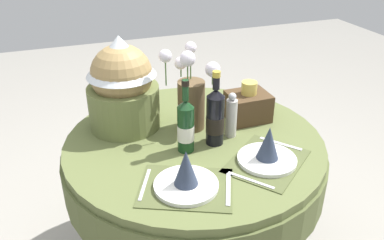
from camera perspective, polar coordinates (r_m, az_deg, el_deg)
The scene contains 9 objects.
dining_table at distance 1.87m, azimuth 0.30°, elevation -6.24°, with size 1.17×1.17×0.74m.
place_setting_left at distance 1.47m, azimuth -0.84°, elevation -8.13°, with size 0.42×0.38×0.16m.
place_setting_right at distance 1.64m, azimuth 10.67°, elevation -4.47°, with size 0.43×0.41×0.16m.
flower_vase at distance 1.81m, azimuth -0.16°, elevation 3.56°, with size 0.25×0.19×0.40m.
wine_bottle_left at distance 1.71m, azimuth 3.31°, elevation 0.46°, with size 0.08×0.08×0.33m.
wine_bottle_centre at distance 1.66m, azimuth -0.90°, elevation -0.77°, with size 0.07×0.07×0.32m.
pepper_mill at distance 1.78m, azimuth 5.61°, elevation 0.52°, with size 0.05×0.05×0.21m.
gift_tub_back_left at distance 1.83m, azimuth -9.88°, elevation 5.46°, with size 0.33×0.33×0.43m.
woven_basket_side_right at distance 1.95m, azimuth 7.94°, elevation 2.11°, with size 0.19×0.16×0.19m.
Camera 1 is at (-0.53, -1.45, 1.66)m, focal length 37.61 mm.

